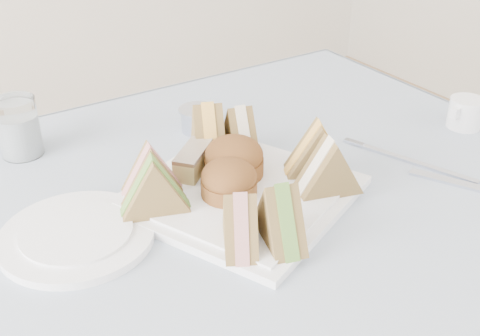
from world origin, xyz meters
TOP-DOWN VIEW (x-y plane):
  - tablecloth at (0.00, 0.00)m, footprint 1.02×1.02m
  - serving_plate at (-0.02, 0.08)m, footprint 0.38×0.38m
  - sandwich_fl_a at (-0.08, -0.03)m, footprint 0.08×0.09m
  - sandwich_fl_b at (-0.04, -0.05)m, footprint 0.07×0.10m
  - sandwich_fr_a at (0.11, 0.06)m, footprint 0.11×0.09m
  - sandwich_fr_b at (0.09, 0.01)m, footprint 0.10×0.07m
  - sandwich_bl_a at (-0.14, 0.10)m, footprint 0.10×0.07m
  - sandwich_bl_b at (-0.12, 0.15)m, footprint 0.09×0.06m
  - sandwich_br_a at (0.05, 0.18)m, footprint 0.06×0.09m
  - sandwich_br_b at (0.00, 0.20)m, footprint 0.08×0.11m
  - scone_left at (-0.04, 0.07)m, footprint 0.10×0.10m
  - scone_right at (-0.00, 0.12)m, footprint 0.12×0.12m
  - pastry_slice at (-0.05, 0.16)m, footprint 0.09×0.08m
  - side_plate at (-0.25, 0.11)m, footprint 0.24×0.24m
  - water_glass at (-0.24, 0.38)m, footprint 0.08×0.08m
  - tea_strainer at (0.04, 0.30)m, footprint 0.07×0.07m
  - fork at (0.27, 0.00)m, footprint 0.07×0.19m
  - creamer_jug at (0.44, 0.06)m, footprint 0.07×0.07m

SIDE VIEW (x-z plane):
  - tablecloth at x=0.00m, z-range 0.74..0.75m
  - fork at x=0.27m, z-range 0.75..0.75m
  - side_plate at x=-0.25m, z-range 0.75..0.76m
  - serving_plate at x=-0.02m, z-range 0.75..0.76m
  - tea_strainer at x=0.04m, z-range 0.75..0.78m
  - creamer_jug at x=0.44m, z-range 0.75..0.80m
  - pastry_slice at x=-0.05m, z-range 0.76..0.80m
  - scone_left at x=-0.04m, z-range 0.76..0.81m
  - scone_right at x=0.00m, z-range 0.76..0.82m
  - water_glass at x=-0.24m, z-range 0.75..0.84m
  - sandwich_bl_b at x=-0.12m, z-range 0.76..0.83m
  - sandwich_fl_a at x=-0.08m, z-range 0.76..0.83m
  - sandwich_br_a at x=0.05m, z-range 0.76..0.84m
  - sandwich_fl_b at x=-0.04m, z-range 0.76..0.84m
  - sandwich_bl_a at x=-0.14m, z-range 0.76..0.84m
  - sandwich_fr_b at x=0.09m, z-range 0.76..0.84m
  - sandwich_fr_a at x=0.11m, z-range 0.76..0.84m
  - sandwich_br_b at x=0.00m, z-range 0.76..0.85m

